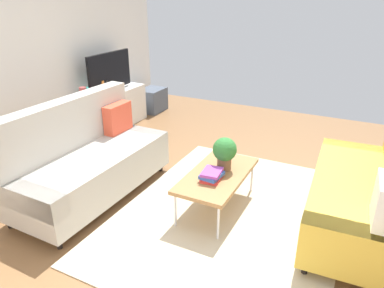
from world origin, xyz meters
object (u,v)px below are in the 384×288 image
storage_trunk (153,100)px  vase_0 (83,94)px  potted_plant (225,152)px  bottle_1 (107,87)px  table_book_0 (212,178)px  couch_beige (88,159)px  bottle_0 (103,88)px  coffee_table (217,176)px  tv_console (112,110)px  vase_1 (91,92)px  tv (110,73)px  couch_green (367,190)px

storage_trunk → vase_0: 1.76m
potted_plant → bottle_1: 2.85m
bottle_1 → table_book_0: bearing=-120.8°
couch_beige → bottle_0: 2.01m
coffee_table → bottle_1: (1.37, 2.54, 0.35)m
tv_console → vase_1: (-0.41, 0.05, 0.40)m
couch_beige → bottle_1: (1.75, 1.12, 0.31)m
bottle_0 → table_book_0: bearing=-119.0°
tv → couch_green: bearing=-106.7°
table_book_0 → bottle_1: bottle_1 is taller
vase_1 → table_book_0: bearing=-114.8°
bottle_0 → bottle_1: bearing=0.0°
couch_beige → bottle_0: (1.65, 1.12, 0.31)m
vase_1 → couch_green: bearing=-100.9°
couch_green → bottle_0: 4.09m
couch_green → vase_1: size_ratio=12.25×
couch_green → vase_0: size_ratio=9.84×
bottle_0 → bottle_1: 0.11m
potted_plant → table_book_0: potted_plant is taller
couch_beige → coffee_table: 1.47m
couch_beige → table_book_0: bearing=100.4°
tv → storage_trunk: 1.32m
tv_console → vase_1: 0.58m
storage_trunk → bottle_0: 1.43m
couch_green → storage_trunk: couch_green is taller
potted_plant → vase_1: 2.81m
coffee_table → vase_0: vase_0 is taller
storage_trunk → bottle_0: bearing=177.4°
tv_console → vase_0: vase_0 is taller
coffee_table → bottle_0: bottle_0 is taller
couch_beige → vase_0: couch_beige is taller
tv → storage_trunk: (1.10, -0.08, -0.73)m
couch_beige → tv: 2.25m
table_book_0 → bottle_1: bearing=59.2°
potted_plant → tv: bearing=62.3°
couch_green → tv: 4.18m
storage_trunk → table_book_0: (-2.73, -2.48, 0.22)m
vase_0 → potted_plant: bearing=-106.3°
tv_console → tv: size_ratio=1.40×
tv_console → potted_plant: (-1.35, -2.60, 0.31)m
vase_0 → vase_1: size_ratio=1.25×
bottle_1 → storage_trunk: bearing=-2.8°
couch_green → bottle_0: size_ratio=8.42×
potted_plant → bottle_0: bearing=66.1°
potted_plant → bottle_0: bottle_0 is taller
tv → table_book_0: (-1.63, -2.56, -0.52)m
couch_green → tv_console: (1.19, 4.00, -0.12)m
tv → table_book_0: bearing=-122.5°
table_book_0 → bottle_0: 2.92m
tv_console → storage_trunk: bearing=-5.2°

